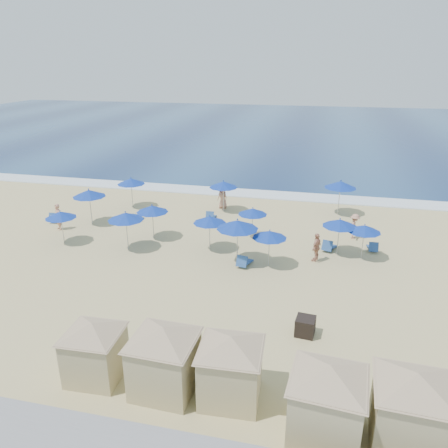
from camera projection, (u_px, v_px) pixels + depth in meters
The scene contains 32 objects.
ground at pixel (229, 275), 24.08m from camera, with size 160.00×160.00×0.00m, color tan.
ocean at pixel (299, 129), 74.17m from camera, with size 160.00×80.00×0.06m, color navy.
surf_line at pixel (267, 195), 38.19m from camera, with size 160.00×2.50×0.08m, color white.
trash_bin at pixel (305, 326), 18.74m from camera, with size 0.80×0.80×0.80m, color black.
cabana_0 at pixel (94, 343), 15.87m from camera, with size 4.09×4.09×2.57m.
cabana_1 at pixel (164, 351), 15.19m from camera, with size 4.56×4.56×2.86m.
cabana_2 at pixel (231, 359), 14.84m from camera, with size 4.39×4.39×2.76m.
cabana_3 at pixel (328, 392), 13.26m from camera, with size 4.64×4.64×2.92m.
cabana_4 at pixel (413, 400), 12.91m from camera, with size 4.70×4.70×2.95m.
umbrella_0 at pixel (89, 193), 30.80m from camera, with size 2.31×2.31×2.63m.
umbrella_1 at pixel (61, 215), 27.60m from camera, with size 1.95×1.95×2.22m.
umbrella_2 at pixel (131, 181), 34.35m from camera, with size 2.18×2.18×2.48m.
umbrella_3 at pixel (126, 216), 26.58m from camera, with size 2.21×2.21×2.51m.
umbrella_4 at pixel (223, 184), 33.43m from camera, with size 2.19×2.19×2.49m.
umbrella_5 at pixel (210, 220), 26.56m from camera, with size 2.02×2.02×2.30m.
umbrella_6 at pixel (237, 225), 24.69m from camera, with size 2.41×2.41×2.74m.
umbrella_7 at pixel (253, 211), 28.33m from camera, with size 1.91×1.91×2.17m.
umbrella_8 at pixel (270, 234), 24.46m from camera, with size 1.97×1.97×2.24m.
umbrella_9 at pixel (341, 185), 32.66m from camera, with size 2.39×2.39×2.72m.
umbrella_10 at pixel (340, 223), 25.94m from camera, with size 2.06×2.06×2.34m.
umbrella_11 at pixel (365, 229), 25.43m from camera, with size 1.92×1.92×2.19m.
umbrella_12 at pixel (152, 209), 28.30m from camera, with size 2.08×2.08×2.37m.
beach_chair_0 at pixel (56, 218), 31.93m from camera, with size 0.72×1.43×0.76m.
beach_chair_1 at pixel (137, 218), 32.05m from camera, with size 0.62×1.17×0.62m.
beach_chair_2 at pixel (211, 216), 32.33m from camera, with size 0.64×1.34×0.73m.
beach_chair_3 at pixel (244, 262), 25.05m from camera, with size 0.84×1.47×0.76m.
beach_chair_4 at pixel (329, 246), 27.10m from camera, with size 1.00×1.52×0.77m.
beach_chair_5 at pixel (373, 247), 27.02m from camera, with size 0.61×1.29×0.70m.
beachgoer_0 at pixel (58, 217), 30.17m from camera, with size 0.68×0.44×1.85m, color tan.
beachgoer_1 at pixel (317, 247), 25.47m from camera, with size 1.02×0.42×1.73m, color tan.
beachgoer_2 at pixel (354, 226), 28.70m from camera, with size 1.09×0.63×1.69m, color tan.
beachgoer_3 at pixel (223, 197), 34.55m from camera, with size 0.90×0.59×1.85m, color tan.
Camera 1 is at (4.62, -21.03, 11.15)m, focal length 35.00 mm.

